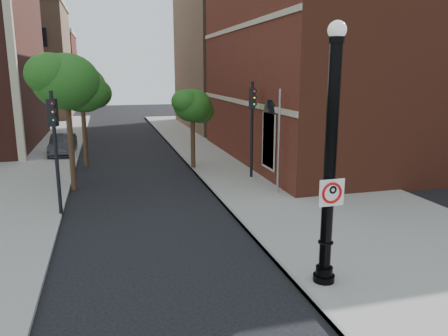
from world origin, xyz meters
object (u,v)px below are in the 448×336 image
object	(u,v)px
lamppost	(329,172)
traffic_signal_left	(54,133)
no_parking_sign	(332,193)
traffic_signal_right	(252,114)
parked_car	(63,145)

from	to	relation	value
lamppost	traffic_signal_left	world-z (taller)	lamppost
lamppost	traffic_signal_left	distance (m)	9.87
lamppost	no_parking_sign	xyz separation A→B (m)	(-0.00, -0.16, -0.46)
no_parking_sign	traffic_signal_right	distance (m)	11.06
parked_car	traffic_signal_right	bearing A→B (deg)	-41.95
traffic_signal_left	traffic_signal_right	size ratio (longest dim) A/B	0.96
traffic_signal_left	traffic_signal_right	xyz separation A→B (m)	(8.47, 3.51, 0.11)
lamppost	traffic_signal_right	distance (m)	10.88
lamppost	parked_car	distance (m)	21.26
traffic_signal_left	no_parking_sign	bearing A→B (deg)	-29.21
no_parking_sign	traffic_signal_right	xyz separation A→B (m)	(1.75, 10.89, 0.73)
parked_car	traffic_signal_right	xyz separation A→B (m)	(9.40, -8.98, 2.51)
no_parking_sign	parked_car	xyz separation A→B (m)	(-7.64, 19.88, -1.78)
lamppost	traffic_signal_right	world-z (taller)	lamppost
lamppost	no_parking_sign	bearing A→B (deg)	-90.57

